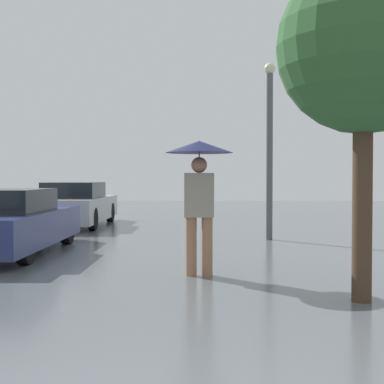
{
  "coord_description": "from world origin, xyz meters",
  "views": [
    {
      "loc": [
        0.38,
        -2.09,
        1.41
      ],
      "look_at": [
        0.27,
        5.54,
        1.2
      ],
      "focal_mm": 50.0,
      "sensor_mm": 36.0,
      "label": 1
    }
  ],
  "objects_px": {
    "pedestrian": "(199,174)",
    "tree": "(364,49)",
    "street_lamp": "(270,141)",
    "parked_car_middle": "(4,223)",
    "parked_car_farthest": "(76,205)"
  },
  "relations": [
    {
      "from": "pedestrian",
      "to": "tree",
      "type": "relative_size",
      "value": 0.5
    },
    {
      "from": "street_lamp",
      "to": "pedestrian",
      "type": "bearing_deg",
      "value": -109.59
    },
    {
      "from": "parked_car_middle",
      "to": "street_lamp",
      "type": "xyz_separation_m",
      "value": [
        5.23,
        2.21,
        1.66
      ]
    },
    {
      "from": "parked_car_farthest",
      "to": "tree",
      "type": "height_order",
      "value": "tree"
    },
    {
      "from": "pedestrian",
      "to": "parked_car_farthest",
      "type": "relative_size",
      "value": 0.43
    },
    {
      "from": "tree",
      "to": "street_lamp",
      "type": "relative_size",
      "value": 0.97
    },
    {
      "from": "tree",
      "to": "street_lamp",
      "type": "xyz_separation_m",
      "value": [
        -0.26,
        6.03,
        -0.63
      ]
    },
    {
      "from": "pedestrian",
      "to": "tree",
      "type": "bearing_deg",
      "value": -40.49
    },
    {
      "from": "street_lamp",
      "to": "parked_car_middle",
      "type": "bearing_deg",
      "value": -157.1
    },
    {
      "from": "pedestrian",
      "to": "parked_car_farthest",
      "type": "xyz_separation_m",
      "value": [
        -3.6,
        7.87,
        -0.86
      ]
    },
    {
      "from": "parked_car_middle",
      "to": "street_lamp",
      "type": "height_order",
      "value": "street_lamp"
    },
    {
      "from": "parked_car_farthest",
      "to": "street_lamp",
      "type": "bearing_deg",
      "value": -33.4
    },
    {
      "from": "parked_car_middle",
      "to": "parked_car_farthest",
      "type": "height_order",
      "value": "parked_car_farthest"
    },
    {
      "from": "parked_car_middle",
      "to": "tree",
      "type": "bearing_deg",
      "value": -34.84
    },
    {
      "from": "parked_car_farthest",
      "to": "tree",
      "type": "distance_m",
      "value": 11.14
    }
  ]
}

